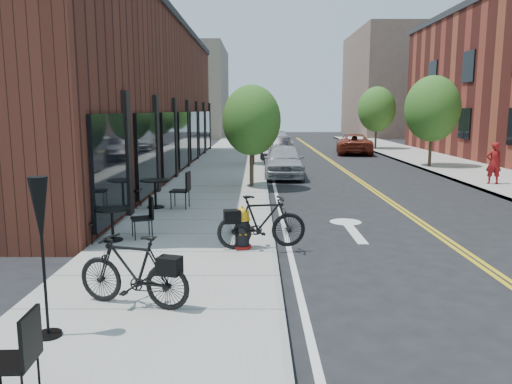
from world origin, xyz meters
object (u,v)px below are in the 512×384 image
object	(u,v)px
parked_car_a	(284,161)
parked_car_c	(278,141)
bicycle_left	(133,271)
pedestrian	(494,163)
bicycle_right	(262,222)
fire_hydrant	(242,228)
parked_car_far	(354,144)
bistro_set_b	(112,220)
bistro_set_c	(155,189)
patio_umbrella	(41,223)
parked_car_b	(276,148)

from	to	relation	value
parked_car_a	parked_car_c	xyz separation A→B (m)	(0.40, 15.93, -0.04)
bicycle_left	pedestrian	xyz separation A→B (m)	(11.10, 12.43, 0.28)
bicycle_left	bicycle_right	xyz separation A→B (m)	(1.92, 3.14, 0.02)
fire_hydrant	parked_car_far	world-z (taller)	parked_car_far
bistro_set_b	bistro_set_c	distance (m)	3.81
bicycle_left	parked_car_far	distance (m)	28.69
bicycle_right	parked_car_far	size ratio (longest dim) A/B	0.38
parked_car_a	bicycle_left	bearing A→B (deg)	-100.10
patio_umbrella	pedestrian	size ratio (longest dim) A/B	1.26
bicycle_left	pedestrian	distance (m)	16.67
parked_car_b	pedestrian	bearing A→B (deg)	-46.04
parked_car_b	pedestrian	xyz separation A→B (m)	(8.08, -10.95, 0.24)
parked_car_a	bistro_set_b	bearing A→B (deg)	-109.80
patio_umbrella	parked_car_a	world-z (taller)	patio_umbrella
patio_umbrella	parked_car_far	bearing A→B (deg)	71.73
bicycle_right	parked_car_far	bearing A→B (deg)	-25.98
bicycle_left	parked_car_c	bearing A→B (deg)	-169.13
parked_car_a	pedestrian	size ratio (longest dim) A/B	2.64
pedestrian	patio_umbrella	bearing A→B (deg)	53.91
fire_hydrant	parked_car_b	world-z (taller)	parked_car_b
bicycle_right	pedestrian	world-z (taller)	pedestrian
fire_hydrant	parked_car_b	distance (m)	20.30
bistro_set_b	parked_car_c	distance (m)	27.89
bistro_set_b	parked_car_far	xyz separation A→B (m)	(9.90, 23.66, 0.10)
patio_umbrella	parked_car_c	world-z (taller)	patio_umbrella
bicycle_left	parked_car_far	world-z (taller)	parked_car_far
bicycle_left	bicycle_right	world-z (taller)	bicycle_right
bicycle_left	bistro_set_b	size ratio (longest dim) A/B	1.01
parked_car_b	parked_car_c	xyz separation A→B (m)	(0.40, 7.83, -0.00)
fire_hydrant	bicycle_left	xyz separation A→B (m)	(-1.51, -3.14, 0.12)
bistro_set_c	parked_car_far	xyz separation A→B (m)	(9.71, 19.86, 0.02)
bistro_set_b	parked_car_c	xyz separation A→B (m)	(4.80, 27.47, 0.10)
bistro_set_c	parked_car_far	distance (m)	22.10
parked_car_far	parked_car_b	bearing A→B (deg)	43.90
fire_hydrant	bistro_set_c	size ratio (longest dim) A/B	0.44
bistro_set_b	patio_umbrella	distance (m)	4.88
parked_car_c	pedestrian	bearing A→B (deg)	-70.73
parked_car_a	parked_car_far	world-z (taller)	parked_car_a
patio_umbrella	parked_car_far	distance (m)	29.92
fire_hydrant	bicycle_right	bearing A→B (deg)	12.59
parked_car_far	parked_car_c	bearing A→B (deg)	-29.00
bistro_set_b	parked_car_far	world-z (taller)	parked_car_far
parked_car_c	bicycle_right	bearing A→B (deg)	-96.02
fire_hydrant	patio_umbrella	world-z (taller)	patio_umbrella
parked_car_far	parked_car_a	bearing A→B (deg)	73.35
bistro_set_c	patio_umbrella	distance (m)	8.60
parked_car_b	parked_car_far	world-z (taller)	parked_car_b
fire_hydrant	bicycle_right	world-z (taller)	bicycle_right
bistro_set_c	bicycle_right	bearing A→B (deg)	-49.18
parked_car_b	parked_car_far	size ratio (longest dim) A/B	0.85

